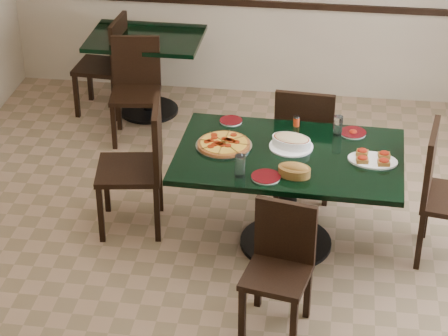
# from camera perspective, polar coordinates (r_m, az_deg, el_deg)

# --- Properties ---
(floor) EXTENTS (5.50, 5.50, 0.00)m
(floor) POSITION_cam_1_polar(r_m,az_deg,el_deg) (6.22, 0.77, -5.82)
(floor) COLOR #84664C
(floor) RESTS_ON ground
(room_shell) EXTENTS (5.50, 5.50, 5.50)m
(room_shell) POSITION_cam_1_polar(r_m,az_deg,el_deg) (7.18, 10.87, 9.39)
(room_shell) COLOR white
(room_shell) RESTS_ON floor
(main_table) EXTENTS (1.58, 1.04, 0.75)m
(main_table) POSITION_cam_1_polar(r_m,az_deg,el_deg) (6.06, 4.23, -0.56)
(main_table) COLOR black
(main_table) RESTS_ON floor
(back_table) EXTENTS (1.01, 0.74, 0.75)m
(back_table) POSITION_cam_1_polar(r_m,az_deg,el_deg) (8.00, -5.09, 7.06)
(back_table) COLOR black
(back_table) RESTS_ON floor
(chair_far) EXTENTS (0.47, 0.47, 0.94)m
(chair_far) POSITION_cam_1_polar(r_m,az_deg,el_deg) (6.66, 5.31, 2.08)
(chair_far) COLOR black
(chair_far) RESTS_ON floor
(chair_near) EXTENTS (0.46, 0.46, 0.83)m
(chair_near) POSITION_cam_1_polar(r_m,az_deg,el_deg) (5.42, 3.69, -6.07)
(chair_near) COLOR black
(chair_near) RESTS_ON floor
(chair_right) EXTENTS (0.53, 0.53, 0.99)m
(chair_right) POSITION_cam_1_polar(r_m,az_deg,el_deg) (6.12, 14.21, -1.28)
(chair_right) COLOR black
(chair_right) RESTS_ON floor
(chair_left) EXTENTS (0.53, 0.53, 0.99)m
(chair_left) POSITION_cam_1_polar(r_m,az_deg,el_deg) (6.28, -5.39, 0.53)
(chair_left) COLOR black
(chair_left) RESTS_ON floor
(back_chair_near) EXTENTS (0.46, 0.46, 0.89)m
(back_chair_near) POSITION_cam_1_polar(r_m,az_deg,el_deg) (7.60, -5.77, 5.52)
(back_chair_near) COLOR black
(back_chair_near) RESTS_ON floor
(back_chair_left) EXTENTS (0.46, 0.46, 0.92)m
(back_chair_left) POSITION_cam_1_polar(r_m,az_deg,el_deg) (8.06, -7.54, 7.01)
(back_chair_left) COLOR black
(back_chair_left) RESTS_ON floor
(pepperoni_pizza) EXTENTS (0.39, 0.39, 0.04)m
(pepperoni_pizza) POSITION_cam_1_polar(r_m,az_deg,el_deg) (6.03, -0.01, 1.57)
(pepperoni_pizza) COLOR #B2B3B9
(pepperoni_pizza) RESTS_ON main_table
(lasagna_casserole) EXTENTS (0.32, 0.30, 0.09)m
(lasagna_casserole) POSITION_cam_1_polar(r_m,az_deg,el_deg) (6.03, 4.42, 1.75)
(lasagna_casserole) COLOR white
(lasagna_casserole) RESTS_ON main_table
(bread_basket) EXTENTS (0.24, 0.18, 0.09)m
(bread_basket) POSITION_cam_1_polar(r_m,az_deg,el_deg) (5.70, 4.62, -0.13)
(bread_basket) COLOR brown
(bread_basket) RESTS_ON main_table
(bruschetta_platter) EXTENTS (0.37, 0.28, 0.05)m
(bruschetta_platter) POSITION_cam_1_polar(r_m,az_deg,el_deg) (5.93, 9.69, 0.63)
(bruschetta_platter) COLOR white
(bruschetta_platter) RESTS_ON main_table
(side_plate_near) EXTENTS (0.19, 0.19, 0.02)m
(side_plate_near) POSITION_cam_1_polar(r_m,az_deg,el_deg) (5.68, 2.76, -0.58)
(side_plate_near) COLOR white
(side_plate_near) RESTS_ON main_table
(side_plate_far_r) EXTENTS (0.19, 0.19, 0.03)m
(side_plate_far_r) POSITION_cam_1_polar(r_m,az_deg,el_deg) (6.27, 8.42, 2.30)
(side_plate_far_r) COLOR white
(side_plate_far_r) RESTS_ON main_table
(side_plate_far_l) EXTENTS (0.17, 0.17, 0.02)m
(side_plate_far_l) POSITION_cam_1_polar(r_m,az_deg,el_deg) (6.36, 0.46, 3.10)
(side_plate_far_l) COLOR white
(side_plate_far_l) RESTS_ON main_table
(napkin_setting) EXTENTS (0.14, 0.14, 0.01)m
(napkin_setting) POSITION_cam_1_polar(r_m,az_deg,el_deg) (5.68, 2.90, -0.60)
(napkin_setting) COLOR white
(napkin_setting) RESTS_ON main_table
(water_glass_a) EXTENTS (0.07, 0.07, 0.14)m
(water_glass_a) POSITION_cam_1_polar(r_m,az_deg,el_deg) (6.21, 7.45, 2.77)
(water_glass_a) COLOR white
(water_glass_a) RESTS_ON main_table
(water_glass_b) EXTENTS (0.07, 0.07, 0.15)m
(water_glass_b) POSITION_cam_1_polar(r_m,az_deg,el_deg) (5.65, 1.06, 0.13)
(water_glass_b) COLOR white
(water_glass_b) RESTS_ON main_table
(pepper_shaker) EXTENTS (0.05, 0.05, 0.08)m
(pepper_shaker) POSITION_cam_1_polar(r_m,az_deg,el_deg) (6.31, 4.75, 3.09)
(pepper_shaker) COLOR red
(pepper_shaker) RESTS_ON main_table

